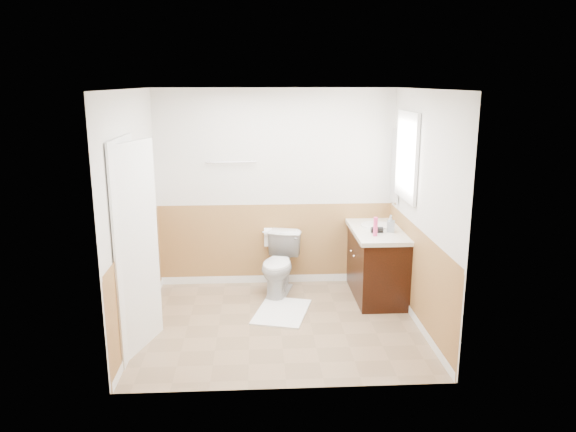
{
  "coord_description": "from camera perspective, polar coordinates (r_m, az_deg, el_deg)",
  "views": [
    {
      "loc": [
        -0.23,
        -5.53,
        2.57
      ],
      "look_at": [
        0.1,
        0.25,
        1.15
      ],
      "focal_mm": 34.24,
      "sensor_mm": 36.0,
      "label": 1
    }
  ],
  "objects": [
    {
      "name": "hair_dryer_body",
      "position": [
        6.5,
        9.22,
        -1.42
      ],
      "size": [
        0.14,
        0.07,
        0.07
      ],
      "primitive_type": "cylinder",
      "rotation": [
        0.0,
        1.57,
        0.0
      ],
      "color": "black",
      "rests_on": "countertop"
    },
    {
      "name": "tp_sheet",
      "position": [
        7.04,
        -2.08,
        -2.55
      ],
      "size": [
        0.1,
        0.01,
        0.16
      ],
      "primitive_type": "cube",
      "color": "white",
      "rests_on": "tp_roll"
    },
    {
      "name": "wall_back",
      "position": [
        6.96,
        -1.32,
        2.85
      ],
      "size": [
        3.0,
        0.0,
        3.0
      ],
      "primitive_type": "plane",
      "rotation": [
        1.57,
        0.0,
        0.0
      ],
      "color": "silver",
      "rests_on": "floor"
    },
    {
      "name": "vanity_knob_right",
      "position": [
        6.78,
        6.59,
        -3.63
      ],
      "size": [
        0.03,
        0.03,
        0.03
      ],
      "primitive_type": "sphere",
      "color": "silver",
      "rests_on": "vanity_cabinet"
    },
    {
      "name": "wainscot_back",
      "position": [
        7.13,
        -1.28,
        -3.1
      ],
      "size": [
        3.0,
        0.0,
        3.0
      ],
      "primitive_type": "plane",
      "rotation": [
        1.57,
        0.0,
        0.0
      ],
      "color": "#A17940",
      "rests_on": "floor"
    },
    {
      "name": "tp_holder_bar",
      "position": [
        7.01,
        -2.09,
        -1.69
      ],
      "size": [
        0.14,
        0.02,
        0.02
      ],
      "primitive_type": "cylinder",
      "rotation": [
        0.0,
        1.57,
        0.0
      ],
      "color": "silver",
      "rests_on": "wall_back"
    },
    {
      "name": "ceiling",
      "position": [
        5.53,
        -0.91,
        13.05
      ],
      "size": [
        3.0,
        3.0,
        0.0
      ],
      "primitive_type": "plane",
      "rotation": [
        3.14,
        0.0,
        0.0
      ],
      "color": "white",
      "rests_on": "floor"
    },
    {
      "name": "wainscot_front",
      "position": [
        4.73,
        -0.14,
        -12.21
      ],
      "size": [
        3.0,
        0.0,
        3.0
      ],
      "primitive_type": "plane",
      "rotation": [
        -1.57,
        0.0,
        0.0
      ],
      "color": "#A17940",
      "rests_on": "floor"
    },
    {
      "name": "tp_roll",
      "position": [
        7.01,
        -2.09,
        -1.69
      ],
      "size": [
        0.1,
        0.11,
        0.11
      ],
      "primitive_type": "cylinder",
      "rotation": [
        0.0,
        1.57,
        0.0
      ],
      "color": "white",
      "rests_on": "tp_holder_bar"
    },
    {
      "name": "door_knob",
      "position": [
        5.75,
        -14.27,
        -3.01
      ],
      "size": [
        0.06,
        0.06,
        0.06
      ],
      "primitive_type": "sphere",
      "color": "silver",
      "rests_on": "door"
    },
    {
      "name": "mirror_panel",
      "position": [
        6.92,
        11.08,
        5.06
      ],
      "size": [
        0.02,
        0.35,
        0.9
      ],
      "primitive_type": "cube",
      "color": "silver",
      "rests_on": "wall_right"
    },
    {
      "name": "wall_left",
      "position": [
        5.82,
        -15.77,
        0.15
      ],
      "size": [
        0.0,
        3.0,
        3.0
      ],
      "primitive_type": "plane",
      "rotation": [
        1.57,
        0.0,
        1.57
      ],
      "color": "silver",
      "rests_on": "floor"
    },
    {
      "name": "wainscot_left",
      "position": [
        6.04,
        -15.19,
        -6.78
      ],
      "size": [
        0.0,
        2.6,
        2.6
      ],
      "primitive_type": "plane",
      "rotation": [
        1.57,
        0.0,
        1.57
      ],
      "color": "#A17940",
      "rests_on": "floor"
    },
    {
      "name": "wainscot_right",
      "position": [
        6.15,
        13.24,
        -6.27
      ],
      "size": [
        0.0,
        2.6,
        2.6
      ],
      "primitive_type": "plane",
      "rotation": [
        1.57,
        0.0,
        -1.57
      ],
      "color": "#A17940",
      "rests_on": "floor"
    },
    {
      "name": "vanity_knob_left",
      "position": [
        6.6,
        6.89,
        -4.15
      ],
      "size": [
        0.03,
        0.03,
        0.03
      ],
      "primitive_type": "sphere",
      "color": "#B9B9C0",
      "rests_on": "vanity_cabinet"
    },
    {
      "name": "floor",
      "position": [
        6.1,
        -0.82,
        -11.13
      ],
      "size": [
        3.0,
        3.0,
        0.0
      ],
      "primitive_type": "plane",
      "color": "#8C7051",
      "rests_on": "ground"
    },
    {
      "name": "window_frame",
      "position": [
        6.4,
        12.23,
        6.12
      ],
      "size": [
        0.04,
        0.8,
        1.0
      ],
      "primitive_type": "cube",
      "color": "white",
      "rests_on": "wall_right"
    },
    {
      "name": "door_frame",
      "position": [
        5.45,
        -16.36,
        -3.21
      ],
      "size": [
        0.02,
        0.92,
        2.1
      ],
      "primitive_type": "cube",
      "color": "white",
      "rests_on": "wall_left"
    },
    {
      "name": "soap_dispenser",
      "position": [
        6.56,
        10.63,
        -0.78
      ],
      "size": [
        0.11,
        0.11,
        0.2
      ],
      "primitive_type": "imported",
      "rotation": [
        0.0,
        0.0,
        -0.27
      ],
      "color": "gray",
      "rests_on": "countertop"
    },
    {
      "name": "door",
      "position": [
        5.44,
        -15.57,
        -3.31
      ],
      "size": [
        0.29,
        0.78,
        2.04
      ],
      "primitive_type": "cube",
      "rotation": [
        0.0,
        0.0,
        -0.31
      ],
      "color": "white",
      "rests_on": "wall_left"
    },
    {
      "name": "bath_mat",
      "position": [
        6.37,
        -0.65,
        -9.92
      ],
      "size": [
        0.74,
        0.92,
        0.02
      ],
      "primitive_type": "cube",
      "rotation": [
        0.0,
        0.0,
        -0.27
      ],
      "color": "white",
      "rests_on": "floor"
    },
    {
      "name": "vanity_cabinet",
      "position": [
        6.79,
        9.2,
        -5.02
      ],
      "size": [
        0.55,
        1.1,
        0.8
      ],
      "primitive_type": "cube",
      "color": "black",
      "rests_on": "floor"
    },
    {
      "name": "hair_dryer_handle",
      "position": [
        6.51,
        8.94,
        -1.67
      ],
      "size": [
        0.03,
        0.03,
        0.07
      ],
      "primitive_type": "cylinder",
      "color": "black",
      "rests_on": "countertop"
    },
    {
      "name": "wall_right",
      "position": [
        5.94,
        13.75,
        0.55
      ],
      "size": [
        0.0,
        3.0,
        3.0
      ],
      "primitive_type": "plane",
      "rotation": [
        1.57,
        0.0,
        -1.57
      ],
      "color": "silver",
      "rests_on": "floor"
    },
    {
      "name": "countertop",
      "position": [
        6.67,
        9.26,
        -1.57
      ],
      "size": [
        0.6,
        1.15,
        0.05
      ],
      "primitive_type": "cube",
      "color": "silver",
      "rests_on": "vanity_cabinet"
    },
    {
      "name": "towel_bar",
      "position": [
        6.85,
        -5.94,
        5.58
      ],
      "size": [
        0.62,
        0.02,
        0.02
      ],
      "primitive_type": "cylinder",
      "rotation": [
        0.0,
        1.57,
        0.0
      ],
      "color": "silver",
      "rests_on": "wall_back"
    },
    {
      "name": "toilet",
      "position": [
        6.8,
        -0.9,
        -5.07
      ],
      "size": [
        0.6,
        0.81,
        0.74
      ],
      "primitive_type": "imported",
      "rotation": [
        0.0,
        0.0,
        -0.27
      ],
      "color": "silver",
      "rests_on": "floor"
    },
    {
      "name": "lotion_bottle",
      "position": [
        6.34,
        9.07,
        -1.1
      ],
      "size": [
        0.05,
        0.05,
        0.22
      ],
      "primitive_type": "cylinder",
      "color": "#E43B78",
      "rests_on": "countertop"
    },
    {
      "name": "wall_front",
      "position": [
        4.44,
        -0.14,
        -3.54
      ],
      "size": [
        3.0,
        0.0,
        3.0
      ],
      "primitive_type": "plane",
      "rotation": [
        -1.57,
        0.0,
        0.0
      ],
      "color": "silver",
      "rests_on": "floor"
    },
    {
      "name": "sink_basin",
      "position": [
        6.8,
        9.08,
        -0.95
      ],
      "size": [
        0.36,
        0.36,
        0.02
      ],
      "primitive_type": "cylinder",
      "color": "white",
      "rests_on": "countertop"
    },
    {
      "name": "window_glass",
      "position": [
        6.41,
        12.37,
        6.11
      ],
      "size": [
        0.01,
        0.7,
        0.9
      ],
      "primitive_type": "cube",
      "color": "white",
      "rests_on": "wall_right"
    },
    {
      "name": "faucet",
      "position": [
        6.83,
        10.58,
        -0.44
      ],
      "size": [
        0.02,
        0.02,
        0.14
      ],
      "primitive_type": "cylinder",
      "color": "silver",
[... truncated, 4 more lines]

